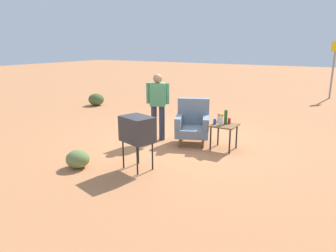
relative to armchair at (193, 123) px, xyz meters
The scene contains 13 objects.
ground_plane 0.54m from the armchair, behind, with size 60.00×60.00×0.00m, color #C17A4C.
armchair is the anchor object (origin of this frame).
side_table 0.82m from the armchair, ahead, with size 0.56×0.56×0.58m.
tv_on_stand 2.04m from the armchair, 94.55° to the right, with size 0.70×0.59×1.03m.
person_standing 0.99m from the armchair, 168.04° to the right, with size 0.54×0.33×1.64m.
road_sign 9.28m from the armchair, 75.64° to the left, with size 0.33×0.33×2.44m.
bottle_short_clear 0.65m from the armchair, 12.83° to the left, with size 0.06×0.06×0.20m, color silver.
bottle_wine_green 0.86m from the armchair, ahead, with size 0.07×0.07×0.32m, color #1E5623.
soda_can_blue 0.66m from the armchair, 13.68° to the right, with size 0.07×0.07×0.12m, color blue.
soda_can_red 0.89m from the armchair, ahead, with size 0.07×0.07×0.12m, color red.
flower_vase 0.82m from the armchair, 11.82° to the right, with size 0.14×0.10×0.27m.
shrub_mid 5.94m from the armchair, 155.50° to the left, with size 0.60×0.60×0.46m, color #475B33.
shrub_far 2.84m from the armchair, 115.18° to the right, with size 0.45×0.45×0.35m, color olive.
Camera 1 is at (3.47, -6.61, 2.33)m, focal length 34.02 mm.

